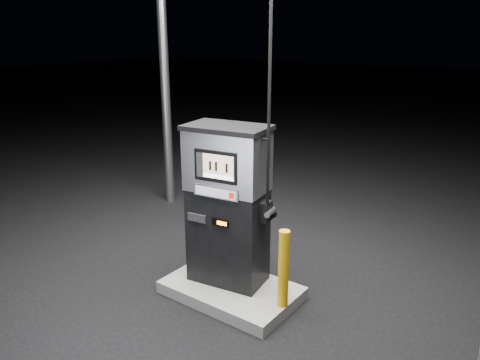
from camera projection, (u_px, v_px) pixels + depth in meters
The scene contains 5 objects.
ground at pixel (231, 295), 5.80m from camera, with size 80.00×80.00×0.00m, color black.
pump_island at pixel (231, 290), 5.77m from camera, with size 1.60×1.00×0.15m, color slate.
fuel_dispenser at pixel (228, 204), 5.58m from camera, with size 1.12×0.72×4.06m.
bollard_left at pixel (194, 241), 5.87m from camera, with size 0.12×0.12×0.92m, color #CD960B.
bollard_right at pixel (283, 269), 5.18m from camera, with size 0.12×0.12×0.92m, color #CD960B.
Camera 1 is at (3.10, -4.04, 3.13)m, focal length 35.00 mm.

